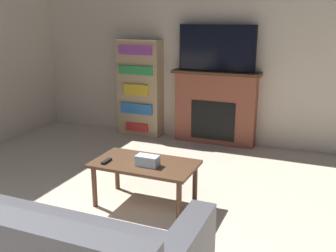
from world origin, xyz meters
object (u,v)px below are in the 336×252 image
tv (217,48)px  bookshelf (140,88)px  coffee_table (145,168)px  fireplace (215,107)px

tv → bookshelf: tv is taller
coffee_table → fireplace: bearing=87.9°
fireplace → coffee_table: bearing=-92.1°
tv → coffee_table: (-0.08, -2.18, -1.00)m
bookshelf → tv: bearing=0.1°
fireplace → bookshelf: (-1.21, -0.02, 0.20)m
fireplace → tv: (0.00, -0.02, 0.86)m
coffee_table → bookshelf: bookshelf is taller
bookshelf → coffee_table: bearing=-62.6°
fireplace → bookshelf: bookshelf is taller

